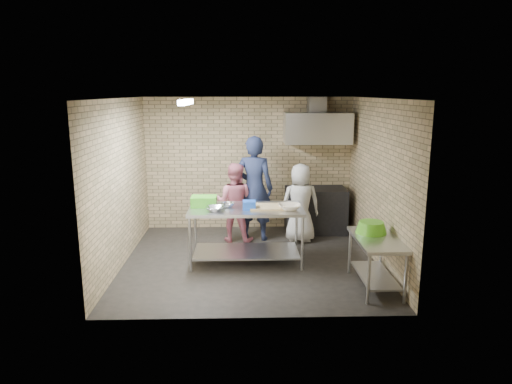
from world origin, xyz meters
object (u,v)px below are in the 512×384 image
(woman_pink, at_px, (234,202))
(woman_white, at_px, (300,203))
(bottle_green, at_px, (338,132))
(man_navy, at_px, (254,188))
(stove, at_px, (315,210))
(green_basin, at_px, (371,227))
(green_crate, at_px, (204,201))
(bottle_red, at_px, (318,131))
(prep_table, at_px, (246,235))
(blue_tub, at_px, (249,205))
(side_counter, at_px, (376,263))

(woman_pink, distance_m, woman_white, 1.25)
(bottle_green, bearing_deg, man_navy, -157.96)
(stove, relative_size, green_basin, 2.61)
(green_crate, height_order, man_navy, man_navy)
(woman_white, bearing_deg, green_crate, 24.93)
(bottle_red, distance_m, bottle_green, 0.40)
(man_navy, bearing_deg, prep_table, 94.14)
(blue_tub, bearing_deg, woman_pink, 102.23)
(side_counter, xyz_separation_m, green_crate, (-2.57, 1.20, 0.64))
(woman_pink, bearing_deg, prep_table, 113.74)
(blue_tub, bearing_deg, prep_table, 116.57)
(side_counter, distance_m, woman_pink, 3.06)
(stove, distance_m, bottle_green, 1.65)
(stove, relative_size, bottle_green, 8.00)
(woman_white, bearing_deg, green_basin, 109.68)
(prep_table, xyz_separation_m, bottle_green, (1.87, 1.91, 1.55))
(woman_pink, bearing_deg, man_navy, -153.33)
(stove, bearing_deg, woman_white, -122.76)
(green_crate, bearing_deg, blue_tub, -16.35)
(bottle_red, bearing_deg, side_counter, -82.38)
(stove, distance_m, bottle_red, 1.60)
(blue_tub, bearing_deg, woman_white, 49.87)
(stove, xyz_separation_m, green_basin, (0.43, -2.50, 0.38))
(green_crate, distance_m, bottle_green, 3.28)
(prep_table, xyz_separation_m, bottle_red, (1.47, 1.91, 1.56))
(woman_white, bearing_deg, man_navy, -13.61)
(prep_table, xyz_separation_m, woman_pink, (-0.22, 1.12, 0.28))
(woman_pink, bearing_deg, bottle_red, -142.15)
(woman_pink, bearing_deg, blue_tub, 115.13)
(bottle_red, xyz_separation_m, woman_pink, (-1.68, -0.78, -1.28))
(blue_tub, distance_m, green_basin, 1.95)
(prep_table, relative_size, green_crate, 4.50)
(side_counter, relative_size, stove, 1.00)
(stove, distance_m, man_navy, 1.45)
(side_counter, xyz_separation_m, woman_white, (-0.84, 2.15, 0.37))
(green_basin, height_order, man_navy, man_navy)
(stove, xyz_separation_m, man_navy, (-1.26, -0.45, 0.55))
(man_navy, bearing_deg, green_crate, 63.53)
(stove, bearing_deg, prep_table, -130.41)
(prep_table, relative_size, woman_white, 1.25)
(side_counter, height_order, blue_tub, blue_tub)
(green_crate, relative_size, man_navy, 0.21)
(woman_pink, bearing_deg, woman_white, -169.87)
(bottle_red, relative_size, woman_white, 0.12)
(stove, relative_size, blue_tub, 5.77)
(man_navy, bearing_deg, side_counter, 138.31)
(bottle_green, relative_size, woman_pink, 0.10)
(green_basin, bearing_deg, stove, 99.76)
(bottle_red, bearing_deg, blue_tub, -125.26)
(woman_pink, relative_size, woman_white, 1.01)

